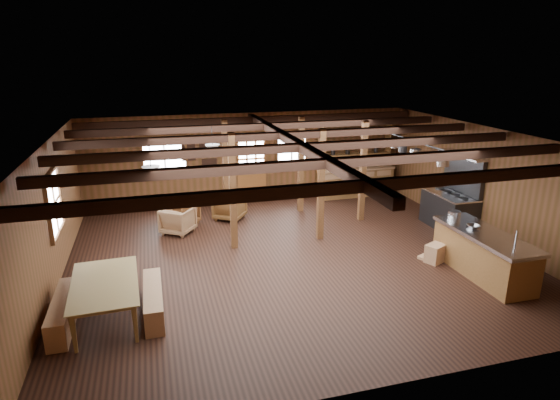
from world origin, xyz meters
name	(u,v)px	position (x,y,z in m)	size (l,w,h in m)	color
room	(294,200)	(0.00, 0.00, 1.40)	(10.04, 9.04, 2.84)	black
ceiling_joists	(292,141)	(0.00, 0.18, 2.68)	(9.80, 8.82, 0.18)	black
timber_posts	(290,176)	(0.52, 2.08, 1.40)	(3.95, 2.35, 2.80)	#422712
back_door	(252,175)	(0.00, 4.45, 0.88)	(1.02, 0.08, 2.15)	brown
window_back_left	(165,157)	(-2.60, 4.46, 1.60)	(1.32, 0.06, 1.32)	white
window_back_right	(292,150)	(1.30, 4.46, 1.60)	(1.02, 0.06, 1.32)	white
window_left	(53,203)	(-4.96, 0.50, 1.60)	(0.14, 1.24, 1.32)	white
notice_boards	(202,154)	(-1.50, 4.46, 1.64)	(1.08, 0.03, 0.90)	beige
back_counter	(355,178)	(3.40, 4.20, 0.60)	(2.55, 0.60, 2.45)	brown
pendant_lamps	(185,159)	(-2.25, 1.00, 2.25)	(1.86, 2.36, 0.66)	#2B2B2D
pot_rack	(412,151)	(2.97, 0.20, 2.31)	(0.32, 3.00, 0.44)	#2B2B2D
kitchen_island	(483,253)	(3.60, -1.86, 0.48)	(0.88, 2.50, 1.20)	brown
step_stool	(435,253)	(3.00, -1.05, 0.21)	(0.47, 0.33, 0.42)	#9C7147
commercial_range	(451,205)	(4.65, 0.78, 0.65)	(0.84, 1.63, 2.02)	#2B2B2D
dining_table	(109,300)	(-3.90, -1.55, 0.35)	(2.00, 1.12, 0.70)	olive
bench_wall	(64,312)	(-4.65, -1.55, 0.24)	(0.33, 1.74, 0.48)	#9C7147
bench_aisle	(153,300)	(-3.15, -1.55, 0.24)	(0.32, 1.71, 0.47)	#9C7147
armchair_a	(183,212)	(-2.27, 3.01, 0.33)	(0.70, 0.72, 0.66)	brown
armchair_b	(230,207)	(-0.95, 3.06, 0.36)	(0.77, 0.79, 0.72)	brown
armchair_c	(178,220)	(-2.44, 2.35, 0.34)	(0.73, 0.75, 0.69)	brown
counter_pot	(454,215)	(3.52, -0.87, 1.02)	(0.28, 0.28, 0.17)	silver
bowl	(473,226)	(3.54, -1.52, 0.97)	(0.26, 0.26, 0.06)	silver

